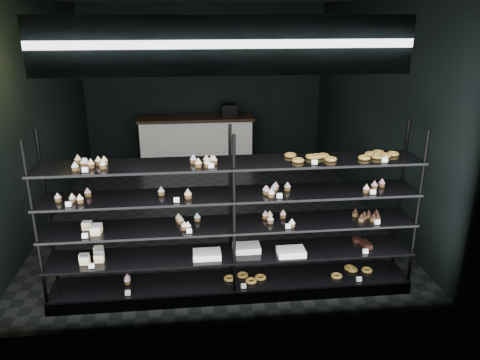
# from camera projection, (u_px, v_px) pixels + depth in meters

# --- Properties ---
(room) EXTENTS (5.01, 6.01, 3.20)m
(room) POSITION_uv_depth(u_px,v_px,m) (211.00, 111.00, 7.08)
(room) COLOR black
(room) RESTS_ON ground
(display_shelf) EXTENTS (4.00, 0.50, 1.91)m
(display_shelf) POSITION_uv_depth(u_px,v_px,m) (230.00, 243.00, 5.13)
(display_shelf) COLOR black
(display_shelf) RESTS_ON room
(signage) EXTENTS (3.30, 0.05, 0.50)m
(signage) POSITION_uv_depth(u_px,v_px,m) (225.00, 46.00, 3.96)
(signage) COLOR #0D1142
(signage) RESTS_ON room
(pendant_lamp) EXTENTS (0.30, 0.30, 0.88)m
(pendant_lamp) POSITION_uv_depth(u_px,v_px,m) (56.00, 64.00, 5.45)
(pendant_lamp) COLOR black
(pendant_lamp) RESTS_ON room
(service_counter) EXTENTS (2.37, 0.65, 1.23)m
(service_counter) POSITION_uv_depth(u_px,v_px,m) (197.00, 139.00, 9.77)
(service_counter) COLOR silver
(service_counter) RESTS_ON room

